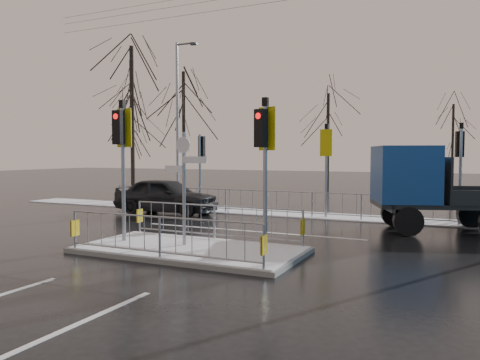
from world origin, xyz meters
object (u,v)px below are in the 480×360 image
at_px(traffic_island, 190,238).
at_px(street_lamp_left, 178,117).
at_px(car_far_lane, 166,196).
at_px(flatbed_truck, 431,186).

height_order(traffic_island, street_lamp_left, street_lamp_left).
bearing_deg(street_lamp_left, car_far_lane, -67.86).
distance_m(traffic_island, street_lamp_left, 12.17).
bearing_deg(car_far_lane, traffic_island, -144.31).
bearing_deg(traffic_island, street_lamp_left, 124.07).
bearing_deg(traffic_island, flatbed_truck, 48.60).
relative_size(traffic_island, street_lamp_left, 0.73).
distance_m(traffic_island, car_far_lane, 8.43).
bearing_deg(street_lamp_left, flatbed_truck, -14.39).
height_order(car_far_lane, flatbed_truck, flatbed_truck).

